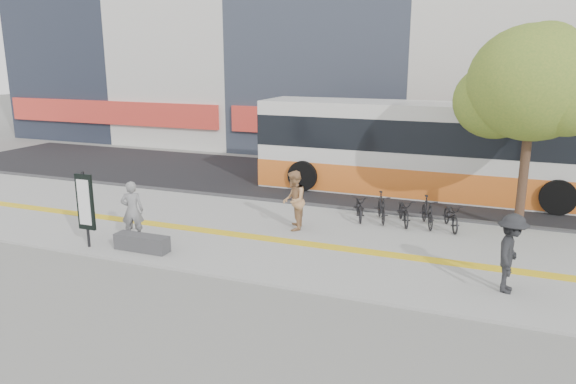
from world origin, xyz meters
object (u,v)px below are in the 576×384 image
at_px(signboard, 85,203).
at_px(street_tree, 532,86).
at_px(pedestrian_tan, 294,201).
at_px(seated_woman, 132,211).
at_px(pedestrian_dark, 511,253).
at_px(bench, 142,243).
at_px(bus, 427,152).

relative_size(signboard, street_tree, 0.35).
height_order(street_tree, pedestrian_tan, street_tree).
distance_m(seated_woman, pedestrian_dark, 10.31).
bearing_deg(bench, bus, 56.56).
bearing_deg(bus, bench, -123.44).
relative_size(pedestrian_tan, pedestrian_dark, 1.01).
distance_m(signboard, street_tree, 13.40).
distance_m(signboard, pedestrian_dark, 11.17).
xyz_separation_m(street_tree, pedestrian_dark, (-0.27, -5.18, -3.51)).
relative_size(signboard, pedestrian_tan, 1.18).
bearing_deg(bench, street_tree, 31.62).
bearing_deg(signboard, pedestrian_dark, 5.88).
bearing_deg(street_tree, pedestrian_dark, -93.03).
distance_m(street_tree, pedestrian_dark, 6.26).
relative_size(bench, signboard, 0.73).
relative_size(bus, pedestrian_dark, 7.17).
distance_m(bench, signboard, 1.94).
height_order(bus, pedestrian_dark, bus).
bearing_deg(pedestrian_dark, seated_woman, 97.13).
bearing_deg(pedestrian_dark, pedestrian_tan, 74.56).
xyz_separation_m(bus, seated_woman, (-7.21, -9.00, -0.76)).
bearing_deg(pedestrian_tan, bus, 137.94).
xyz_separation_m(signboard, bus, (8.01, 10.01, 0.36)).
xyz_separation_m(pedestrian_tan, pedestrian_dark, (6.25, -2.50, -0.01)).
bearing_deg(bus, pedestrian_dark, -70.71).
bearing_deg(seated_woman, signboard, 25.12).
relative_size(bench, seated_woman, 0.90).
relative_size(signboard, bus, 0.17).
height_order(street_tree, bus, street_tree).
bearing_deg(seated_woman, pedestrian_tan, -173.34).
height_order(bench, pedestrian_tan, pedestrian_tan).
distance_m(street_tree, seated_woman, 12.36).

